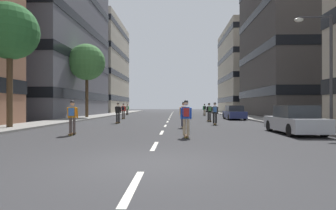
% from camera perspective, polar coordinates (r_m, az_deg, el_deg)
% --- Properties ---
extents(ground_plane, '(160.50, 160.50, 0.00)m').
position_cam_1_polar(ground_plane, '(33.76, 0.39, -2.69)').
color(ground_plane, '#333335').
extents(sidewalk_left, '(3.14, 73.56, 0.14)m').
position_cam_1_polar(sidewalk_left, '(38.61, -14.36, -2.26)').
color(sidewalk_left, gray).
rests_on(sidewalk_left, ground_plane).
extents(sidewalk_right, '(3.14, 73.56, 0.14)m').
position_cam_1_polar(sidewalk_right, '(38.19, 15.54, -2.28)').
color(sidewalk_right, gray).
rests_on(sidewalk_right, ground_plane).
extents(lane_markings, '(0.16, 62.20, 0.01)m').
position_cam_1_polar(lane_markings, '(35.01, 0.44, -2.59)').
color(lane_markings, silver).
rests_on(lane_markings, ground_plane).
extents(building_left_far, '(16.74, 19.41, 20.28)m').
position_cam_1_polar(building_left_far, '(63.59, -17.31, 7.76)').
color(building_left_far, '#BCB29E').
rests_on(building_left_far, ground_plane).
extents(building_right_mid, '(16.74, 16.60, 26.68)m').
position_cam_1_polar(building_right_mid, '(43.36, 28.81, 15.84)').
color(building_right_mid, '#4C4744').
rests_on(building_right_mid, ground_plane).
extents(building_right_far, '(16.74, 18.64, 18.48)m').
position_cam_1_polar(building_right_far, '(62.97, 19.43, 7.01)').
color(building_right_far, '#BCB29E').
rests_on(building_right_far, ground_plane).
extents(parked_car_near, '(1.82, 4.40, 1.52)m').
position_cam_1_polar(parked_car_near, '(15.85, 25.30, -3.05)').
color(parked_car_near, '#B2B7BF').
rests_on(parked_car_near, ground_plane).
extents(parked_car_mid, '(1.82, 4.40, 1.52)m').
position_cam_1_polar(parked_car_mid, '(30.07, 13.90, -1.67)').
color(parked_car_mid, navy).
rests_on(parked_car_mid, ground_plane).
extents(street_tree_near, '(4.33, 4.33, 8.75)m').
position_cam_1_polar(street_tree_near, '(33.88, -16.88, 8.67)').
color(street_tree_near, '#4C3823').
rests_on(street_tree_near, sidewalk_left).
extents(street_tree_mid, '(3.61, 3.61, 7.97)m').
position_cam_1_polar(street_tree_mid, '(20.54, -30.62, 13.25)').
color(street_tree_mid, '#4C3823').
rests_on(street_tree_mid, sidewalk_left).
extents(streetlamp_right, '(2.13, 0.30, 6.50)m').
position_cam_1_polar(streetlamp_right, '(17.77, 30.35, 8.39)').
color(streetlamp_right, '#3F3F44').
rests_on(streetlamp_right, sidewalk_right).
extents(skater_0, '(0.55, 0.92, 1.78)m').
position_cam_1_polar(skater_0, '(23.22, -10.60, -1.42)').
color(skater_0, brown).
rests_on(skater_0, ground_plane).
extents(skater_1, '(0.55, 0.91, 1.78)m').
position_cam_1_polar(skater_1, '(30.96, -9.47, -1.04)').
color(skater_1, brown).
rests_on(skater_1, ground_plane).
extents(skater_2, '(0.55, 0.91, 1.78)m').
position_cam_1_polar(skater_2, '(18.30, 3.32, -1.68)').
color(skater_2, brown).
rests_on(skater_2, ground_plane).
extents(skater_3, '(0.55, 0.92, 1.78)m').
position_cam_1_polar(skater_3, '(44.30, -8.66, -0.77)').
color(skater_3, brown).
rests_on(skater_3, ground_plane).
extents(skater_4, '(0.55, 0.92, 1.78)m').
position_cam_1_polar(skater_4, '(21.56, 9.95, -1.44)').
color(skater_4, brown).
rests_on(skater_4, ground_plane).
extents(skater_5, '(0.53, 0.90, 1.78)m').
position_cam_1_polar(skater_5, '(12.71, 3.88, -2.36)').
color(skater_5, brown).
rests_on(skater_5, ground_plane).
extents(skater_6, '(0.57, 0.92, 1.78)m').
position_cam_1_polar(skater_6, '(25.77, 8.77, -1.23)').
color(skater_6, brown).
rests_on(skater_6, ground_plane).
extents(skater_7, '(0.55, 0.92, 1.78)m').
position_cam_1_polar(skater_7, '(14.54, -19.71, -2.07)').
color(skater_7, brown).
rests_on(skater_7, ground_plane).
extents(skater_8, '(0.57, 0.92, 1.78)m').
position_cam_1_polar(skater_8, '(41.90, 7.78, -0.80)').
color(skater_8, brown).
rests_on(skater_8, ground_plane).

